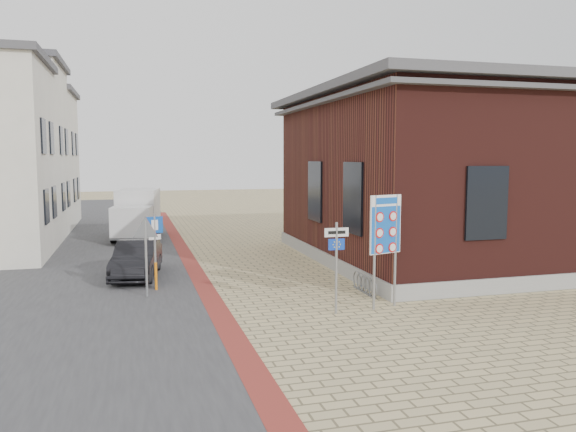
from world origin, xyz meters
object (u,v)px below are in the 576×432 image
box_truck (137,214)px  parking_sign (155,239)px  sedan (137,259)px  essen_sign (336,253)px  border_sign (385,226)px  bollard (156,276)px

box_truck → parking_sign: (0.42, -11.72, 0.31)m
sedan → essen_sign: size_ratio=1.56×
border_sign → parking_sign: size_ratio=1.32×
border_sign → box_truck: bearing=96.0°
sedan → box_truck: size_ratio=0.76×
sedan → bollard: sedan is taller
parking_sign → bollard: (-0.00, -0.21, -1.17)m
essen_sign → sedan: bearing=130.0°
essen_sign → parking_sign: size_ratio=1.03×
box_truck → parking_sign: 11.74m
sedan → border_sign: size_ratio=1.22×
essen_sign → parking_sign: bearing=137.7°
box_truck → parking_sign: size_ratio=2.11×
box_truck → essen_sign: (4.92, -15.92, 0.33)m
essen_sign → parking_sign: (-4.50, 4.20, -0.02)m
sedan → bollard: (0.55, -2.18, -0.19)m
sedan → parking_sign: bearing=-65.3°
box_truck → essen_sign: 16.67m
border_sign → bollard: bearing=131.5°
essen_sign → border_sign: bearing=8.3°
sedan → box_truck: bearing=98.3°
box_truck → essen_sign: size_ratio=2.05×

